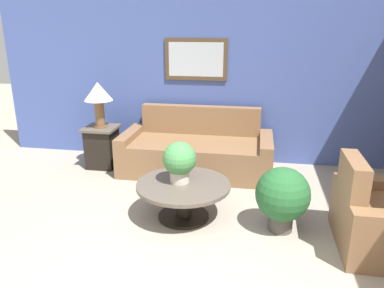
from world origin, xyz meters
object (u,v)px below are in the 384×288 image
Objects in this scene: coffee_table at (183,193)px; couch_main at (197,152)px; potted_plant_on_table at (179,160)px; side_table at (102,146)px; potted_plant_floor at (283,196)px; table_lamp at (98,95)px.

couch_main is at bearing 93.38° from coffee_table.
couch_main is 1.45m from potted_plant_on_table.
coffee_table is 2.27× the size of potted_plant_on_table.
side_table is 1.36× the size of potted_plant_on_table.
couch_main reaches higher than potted_plant_floor.
table_lamp is at bearing -177.19° from couch_main.
side_table is 0.89× the size of potted_plant_floor.
couch_main is 1.44m from coffee_table.
couch_main reaches higher than coffee_table.
side_table is at bearing 138.27° from potted_plant_on_table.
coffee_table is 2.05m from side_table.
couch_main is 1.45m from side_table.
table_lamp is at bearing 138.27° from potted_plant_on_table.
table_lamp is at bearing 0.00° from side_table.
coffee_table is at bearing -86.62° from couch_main.
coffee_table is 0.37m from potted_plant_on_table.
potted_plant_floor is (2.61, -1.45, -0.71)m from table_lamp.
couch_main is 1.92m from potted_plant_floor.
side_table is at bearing -177.19° from couch_main.
potted_plant_on_table is (1.49, -1.33, -0.44)m from table_lamp.
side_table is 0.93× the size of table_lamp.
side_table is 2.99m from potted_plant_floor.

